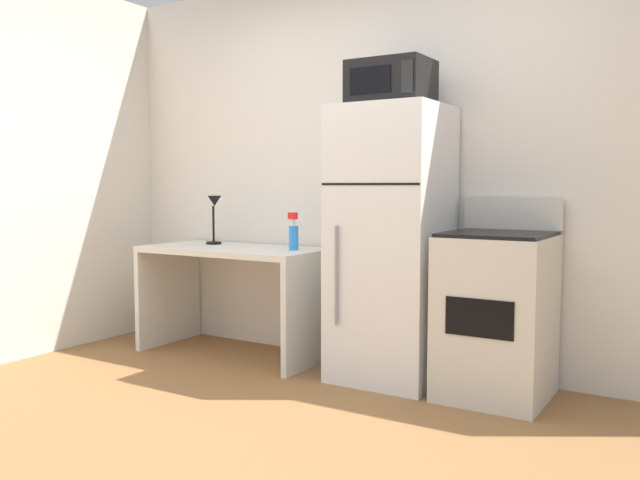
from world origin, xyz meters
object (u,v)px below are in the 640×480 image
Objects in this scene: desk at (235,278)px; oven_range at (496,314)px; microwave at (391,83)px; spray_bottle at (294,235)px; desk_lamp at (214,211)px; refrigerator at (391,245)px.

oven_range is at bearing 0.64° from desk.
oven_range is at bearing 1.72° from microwave.
desk is 1.18× the size of oven_range.
microwave is (1.18, 0.00, 1.24)m from desk.
spray_bottle is at bearing 179.18° from oven_range.
microwave is (1.44, -0.09, 0.78)m from desk_lamp.
oven_range is at bearing -0.82° from spray_bottle.
desk_lamp is 0.77× the size of microwave.
spray_bottle is 0.72m from refrigerator.
spray_bottle is 0.23× the size of oven_range.
desk is 0.57m from spray_bottle.
refrigerator is 3.57× the size of microwave.
microwave is at bearing 0.05° from desk.
desk is 0.53m from desk_lamp.
oven_range is (0.65, -0.00, -0.36)m from refrigerator.
refrigerator is at bearing -2.86° from desk_lamp.
desk_lamp is at bearing 177.98° from oven_range.
desk_lamp is 0.32× the size of oven_range.
oven_range is (1.36, -0.02, -0.38)m from spray_bottle.
oven_range is (1.83, 0.02, -0.07)m from desk.
refrigerator is 1.49× the size of oven_range.
microwave is at bearing -89.67° from refrigerator.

